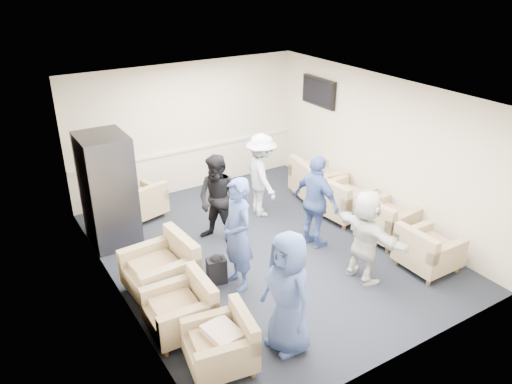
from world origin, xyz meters
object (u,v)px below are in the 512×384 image
armchair_left_mid (183,310)px  armchair_right_midfar (342,201)px  vending_machine (108,190)px  person_back_left (219,200)px  person_back_right (261,175)px  person_front_right (366,236)px  person_mid_left (238,235)px  armchair_left_far (164,270)px  armchair_right_midnear (384,222)px  armchair_corner (143,203)px  armchair_left_near (224,345)px  person_mid_right (316,202)px  armchair_right_far (315,182)px  armchair_right_near (426,252)px  person_front_left (288,293)px

armchair_left_mid → armchair_right_midfar: bearing=111.4°
vending_machine → person_back_left: vending_machine is taller
person_back_right → person_front_right: person_back_right is taller
armchair_right_midfar → person_mid_left: bearing=100.5°
armchair_left_mid → armchair_left_far: (0.12, 0.95, 0.04)m
armchair_right_midfar → person_back_left: size_ratio=0.61×
person_back_left → person_back_right: bearing=80.0°
armchair_right_midnear → person_front_right: 1.41m
armchair_left_mid → armchair_corner: size_ratio=0.90×
armchair_left_far → vending_machine: bearing=-178.5°
armchair_right_midnear → armchair_corner: 4.49m
armchair_right_midnear → person_mid_left: 2.92m
armchair_right_midfar → armchair_left_near: bearing=114.0°
person_mid_right → person_front_right: size_ratio=1.11×
armchair_right_midfar → person_mid_left: (-2.76, -0.85, 0.53)m
armchair_right_far → armchair_corner: bearing=81.7°
person_mid_right → armchair_right_midfar: bearing=-71.2°
armchair_left_mid → armchair_right_midfar: 4.12m
armchair_left_mid → person_mid_right: size_ratio=0.51×
person_back_right → person_mid_right: person_mid_right is taller
armchair_right_midfar → person_front_right: size_ratio=0.65×
armchair_right_far → armchair_corner: (-3.32, 1.05, -0.06)m
armchair_corner → armchair_right_near: bearing=113.6°
armchair_right_midfar → person_back_right: 1.60m
person_front_right → person_mid_left: bearing=61.9°
vending_machine → person_mid_left: vending_machine is taller
armchair_right_near → person_mid_right: person_mid_right is taller
armchair_left_far → armchair_right_far: bearing=105.6°
vending_machine → person_back_left: size_ratio=1.22×
person_mid_right → armchair_left_far: bearing=80.3°
person_mid_left → person_front_right: size_ratio=1.18×
person_front_left → person_back_right: (1.69, 3.29, -0.02)m
armchair_left_far → person_mid_right: person_mid_right is taller
vending_machine → person_front_left: vending_machine is taller
armchair_right_midfar → vending_machine: 4.27m
armchair_right_far → person_mid_right: 1.94m
armchair_right_far → person_front_left: person_front_left is taller
armchair_corner → person_back_right: person_back_right is taller
armchair_corner → person_front_left: size_ratio=0.57×
vending_machine → person_back_left: 1.88m
armchair_corner → person_front_right: person_front_right is taller
armchair_left_near → person_back_left: person_back_left is taller
person_back_right → person_back_left: bearing=123.4°
armchair_right_midnear → vending_machine: vending_machine is taller
armchair_left_far → armchair_right_midfar: armchair_left_far is taller
armchair_right_far → person_back_right: 1.38m
armchair_left_far → person_front_left: bearing=20.5°
armchair_right_near → armchair_right_far: (0.12, 3.02, 0.04)m
armchair_left_mid → vending_machine: (-0.07, 2.83, 0.65)m
armchair_left_mid → armchair_right_near: bearing=82.0°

